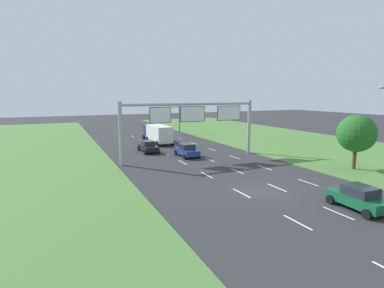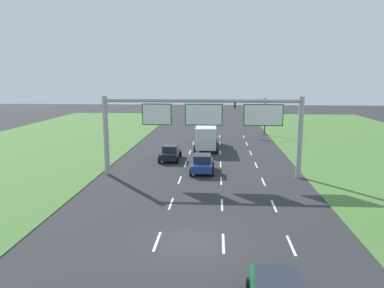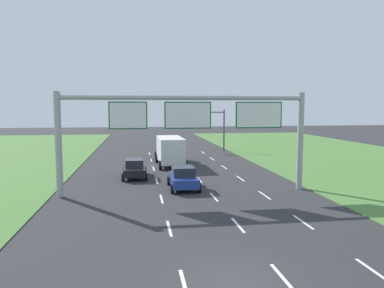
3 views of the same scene
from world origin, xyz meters
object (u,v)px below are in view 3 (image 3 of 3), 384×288
car_mid_lane (183,178)px  traffic_light_mast (210,122)px  sign_gantry (189,122)px  box_truck (169,149)px  car_lead_silver (135,168)px

car_mid_lane → traffic_light_mast: 24.03m
sign_gantry → traffic_light_mast: 25.11m
sign_gantry → traffic_light_mast: bearing=75.6°
box_truck → sign_gantry: size_ratio=0.49×
box_truck → traffic_light_mast: bearing=58.5°
car_lead_silver → traffic_light_mast: size_ratio=0.76×
traffic_light_mast → car_mid_lane: bearing=-105.8°
car_lead_silver → sign_gantry: 8.49m
car_mid_lane → sign_gantry: size_ratio=0.23×
car_mid_lane → box_truck: size_ratio=0.47×
traffic_light_mast → box_truck: bearing=-120.4°
box_truck → traffic_light_mast: 13.07m
box_truck → car_lead_silver: bearing=-118.4°
car_lead_silver → box_truck: (3.54, 6.88, 0.84)m
car_lead_silver → traffic_light_mast: (10.05, 17.98, 3.10)m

